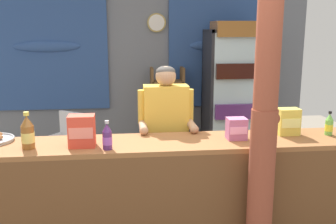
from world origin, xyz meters
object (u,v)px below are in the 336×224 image
object	(u,v)px
plastic_lawn_chair	(67,143)
shopkeeper	(166,126)
soda_bottle_lime_soda	(329,125)
snack_box_wafer	(236,129)
bottle_shelf_rack	(167,112)
drink_fridge	(234,87)
soda_bottle_grape_soda	(107,137)
soda_bottle_iced_tea	(28,133)
snack_box_instant_noodle	(288,122)
stall_counter	(160,189)
timber_post	(265,117)
snack_box_crackers	(82,131)

from	to	relation	value
plastic_lawn_chair	shopkeeper	bearing A→B (deg)	-46.82
soda_bottle_lime_soda	snack_box_wafer	bearing A→B (deg)	-177.51
bottle_shelf_rack	soda_bottle_lime_soda	distance (m)	2.67
plastic_lawn_chair	drink_fridge	bearing A→B (deg)	11.90
shopkeeper	soda_bottle_grape_soda	distance (m)	0.83
shopkeeper	soda_bottle_iced_tea	distance (m)	1.27
soda_bottle_lime_soda	snack_box_instant_noodle	xyz separation A→B (m)	(-0.35, 0.05, 0.03)
stall_counter	timber_post	size ratio (longest dim) A/B	1.36
drink_fridge	soda_bottle_lime_soda	xyz separation A→B (m)	(0.26, -2.10, -0.02)
timber_post	drink_fridge	xyz separation A→B (m)	(0.49, 2.54, -0.17)
stall_counter	shopkeeper	distance (m)	0.72
soda_bottle_lime_soda	drink_fridge	bearing A→B (deg)	97.12
stall_counter	plastic_lawn_chair	distance (m)	2.04
soda_bottle_lime_soda	snack_box_instant_noodle	distance (m)	0.36
soda_bottle_iced_tea	snack_box_crackers	bearing A→B (deg)	1.36
bottle_shelf_rack	snack_box_crackers	distance (m)	2.69
timber_post	stall_counter	bearing A→B (deg)	158.82
stall_counter	snack_box_instant_noodle	bearing A→B (deg)	10.09
drink_fridge	stall_counter	bearing A→B (deg)	-118.88
bottle_shelf_rack	snack_box_wafer	xyz separation A→B (m)	(0.32, -2.42, 0.37)
plastic_lawn_chair	shopkeeper	size ratio (longest dim) A/B	0.56
timber_post	soda_bottle_grape_soda	world-z (taller)	timber_post
drink_fridge	plastic_lawn_chair	world-z (taller)	drink_fridge
timber_post	plastic_lawn_chair	world-z (taller)	timber_post
bottle_shelf_rack	plastic_lawn_chair	world-z (taller)	bottle_shelf_rack
snack_box_wafer	snack_box_crackers	world-z (taller)	snack_box_crackers
snack_box_instant_noodle	stall_counter	bearing A→B (deg)	-169.91
plastic_lawn_chair	soda_bottle_iced_tea	size ratio (longest dim) A/B	2.93
snack_box_wafer	soda_bottle_lime_soda	bearing A→B (deg)	2.49
shopkeeper	soda_bottle_lime_soda	distance (m)	1.46
soda_bottle_iced_tea	shopkeeper	bearing A→B (deg)	26.00
soda_bottle_iced_tea	bottle_shelf_rack	bearing A→B (deg)	61.31
stall_counter	soda_bottle_iced_tea	bearing A→B (deg)	177.72
timber_post	shopkeeper	size ratio (longest dim) A/B	1.70
drink_fridge	snack_box_wafer	xyz separation A→B (m)	(-0.58, -2.14, -0.02)
timber_post	soda_bottle_grape_soda	bearing A→B (deg)	168.12
shopkeeper	soda_bottle_lime_soda	bearing A→B (deg)	-17.67
drink_fridge	soda_bottle_lime_soda	distance (m)	2.12
bottle_shelf_rack	soda_bottle_iced_tea	distance (m)	2.87
stall_counter	plastic_lawn_chair	bearing A→B (deg)	119.21
stall_counter	snack_box_instant_noodle	distance (m)	1.27
plastic_lawn_chair	soda_bottle_lime_soda	bearing A→B (deg)	-33.07
stall_counter	drink_fridge	world-z (taller)	drink_fridge
snack_box_instant_noodle	snack_box_wafer	size ratio (longest dim) A/B	1.28
bottle_shelf_rack	shopkeeper	bearing A→B (deg)	-96.64
soda_bottle_grape_soda	snack_box_instant_noodle	bearing A→B (deg)	9.18
drink_fridge	snack_box_instant_noodle	bearing A→B (deg)	-92.56
soda_bottle_grape_soda	snack_box_crackers	xyz separation A→B (m)	(-0.20, 0.10, 0.03)
soda_bottle_lime_soda	snack_box_wafer	distance (m)	0.84
bottle_shelf_rack	soda_bottle_lime_soda	size ratio (longest dim) A/B	6.30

